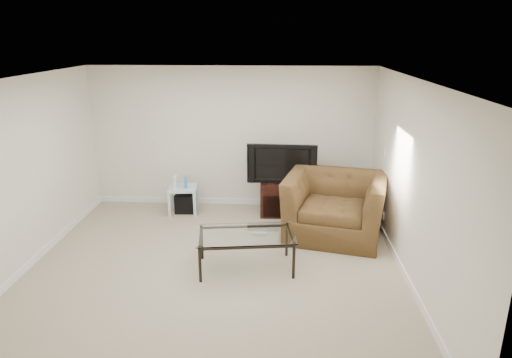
# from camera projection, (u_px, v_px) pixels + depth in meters

# --- Properties ---
(floor) EXTENTS (5.00, 5.00, 0.00)m
(floor) POSITION_uv_depth(u_px,v_px,m) (214.00, 269.00, 6.10)
(floor) COLOR tan
(floor) RESTS_ON ground
(ceiling) EXTENTS (5.00, 5.00, 0.00)m
(ceiling) POSITION_uv_depth(u_px,v_px,m) (208.00, 79.00, 5.34)
(ceiling) COLOR white
(ceiling) RESTS_ON ground
(wall_back) EXTENTS (5.00, 0.02, 2.50)m
(wall_back) POSITION_uv_depth(u_px,v_px,m) (232.00, 138.00, 8.10)
(wall_back) COLOR silver
(wall_back) RESTS_ON ground
(wall_left) EXTENTS (0.02, 5.00, 2.50)m
(wall_left) POSITION_uv_depth(u_px,v_px,m) (18.00, 178.00, 5.84)
(wall_left) COLOR silver
(wall_left) RESTS_ON ground
(wall_right) EXTENTS (0.02, 5.00, 2.50)m
(wall_right) POSITION_uv_depth(u_px,v_px,m) (413.00, 184.00, 5.60)
(wall_right) COLOR silver
(wall_right) RESTS_ON ground
(plate_back) EXTENTS (0.12, 0.02, 0.12)m
(plate_back) POSITION_uv_depth(u_px,v_px,m) (154.00, 137.00, 8.16)
(plate_back) COLOR white
(plate_back) RESTS_ON wall_back
(plate_right_switch) EXTENTS (0.02, 0.09, 0.13)m
(plate_right_switch) POSITION_uv_depth(u_px,v_px,m) (384.00, 152.00, 7.12)
(plate_right_switch) COLOR white
(plate_right_switch) RESTS_ON wall_right
(plate_right_outlet) EXTENTS (0.02, 0.08, 0.12)m
(plate_right_outlet) POSITION_uv_depth(u_px,v_px,m) (383.00, 216.00, 7.13)
(plate_right_outlet) COLOR white
(plate_right_outlet) RESTS_ON wall_right
(tv_stand) EXTENTS (0.74, 0.52, 0.61)m
(tv_stand) POSITION_uv_depth(u_px,v_px,m) (281.00, 197.00, 7.92)
(tv_stand) COLOR black
(tv_stand) RESTS_ON floor
(dvd_player) EXTENTS (0.39, 0.28, 0.05)m
(dvd_player) POSITION_uv_depth(u_px,v_px,m) (282.00, 187.00, 7.82)
(dvd_player) COLOR black
(dvd_player) RESTS_ON tv_stand
(television) EXTENTS (1.09, 0.27, 0.67)m
(television) POSITION_uv_depth(u_px,v_px,m) (282.00, 162.00, 7.69)
(television) COLOR black
(television) RESTS_ON tv_stand
(side_table) EXTENTS (0.53, 0.53, 0.46)m
(side_table) POSITION_uv_depth(u_px,v_px,m) (183.00, 199.00, 8.02)
(side_table) COLOR #A6BEC9
(side_table) RESTS_ON floor
(subwoofer) EXTENTS (0.34, 0.34, 0.33)m
(subwoofer) POSITION_uv_depth(u_px,v_px,m) (185.00, 203.00, 8.06)
(subwoofer) COLOR black
(subwoofer) RESTS_ON floor
(game_console) EXTENTS (0.06, 0.16, 0.21)m
(game_console) POSITION_uv_depth(u_px,v_px,m) (175.00, 182.00, 7.90)
(game_console) COLOR white
(game_console) RESTS_ON side_table
(game_case) EXTENTS (0.08, 0.14, 0.18)m
(game_case) POSITION_uv_depth(u_px,v_px,m) (186.00, 182.00, 7.91)
(game_case) COLOR #337FCC
(game_case) RESTS_ON side_table
(recliner) EXTENTS (1.66, 1.28, 1.29)m
(recliner) POSITION_uv_depth(u_px,v_px,m) (335.00, 196.00, 6.96)
(recliner) COLOR #493721
(recliner) RESTS_ON floor
(coffee_table) EXTENTS (1.36, 0.88, 0.50)m
(coffee_table) POSITION_uv_depth(u_px,v_px,m) (246.00, 251.00, 6.07)
(coffee_table) COLOR black
(coffee_table) RESTS_ON floor
(remote) EXTENTS (0.21, 0.08, 0.02)m
(remote) POSITION_uv_depth(u_px,v_px,m) (259.00, 233.00, 5.97)
(remote) COLOR #B2B2B7
(remote) RESTS_ON coffee_table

